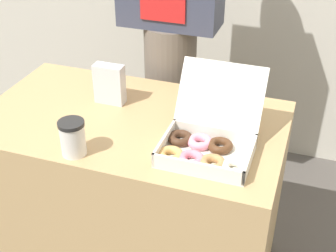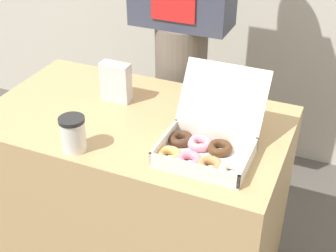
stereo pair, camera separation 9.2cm
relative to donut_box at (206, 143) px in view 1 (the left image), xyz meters
name	(u,v)px [view 1 (the left image)]	position (x,y,z in m)	size (l,w,h in m)	color
table	(135,199)	(-0.30, 0.12, -0.40)	(1.07, 0.62, 0.73)	tan
donut_box	(206,143)	(0.00, 0.00, 0.00)	(0.30, 0.32, 0.23)	white
coffee_cup	(73,138)	(-0.38, -0.13, 0.02)	(0.08, 0.08, 0.11)	silver
napkin_holder	(110,84)	(-0.42, 0.20, 0.04)	(0.11, 0.05, 0.15)	silver
person_customer	(171,16)	(-0.31, 0.59, 0.18)	(0.41, 0.23, 1.72)	#665B51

